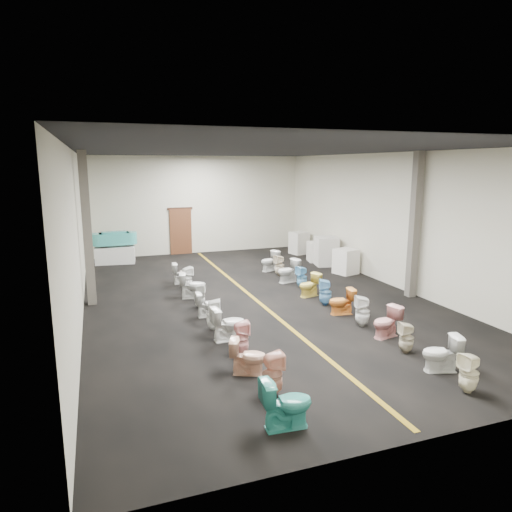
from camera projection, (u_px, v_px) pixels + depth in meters
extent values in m
plane|color=black|center=(253.00, 298.00, 14.29)|extent=(16.00, 16.00, 0.00)
plane|color=black|center=(253.00, 151.00, 13.41)|extent=(16.00, 16.00, 0.00)
plane|color=beige|center=(197.00, 205.00, 21.24)|extent=(10.00, 0.00, 10.00)
plane|color=beige|center=(438.00, 297.00, 6.46)|extent=(10.00, 0.00, 10.00)
plane|color=beige|center=(77.00, 235.00, 12.21)|extent=(0.00, 16.00, 16.00)
plane|color=beige|center=(392.00, 220.00, 15.49)|extent=(0.00, 16.00, 16.00)
cube|color=olive|center=(253.00, 298.00, 14.29)|extent=(0.12, 15.60, 0.01)
cube|color=#562D19|center=(181.00, 232.00, 21.16)|extent=(1.00, 0.10, 2.10)
cube|color=#331C11|center=(180.00, 208.00, 20.96)|extent=(1.15, 0.08, 0.10)
cube|color=#59544C|center=(87.00, 229.00, 13.22)|extent=(0.25, 0.25, 4.50)
cube|color=#59544C|center=(415.00, 226.00, 14.02)|extent=(0.25, 0.25, 4.50)
cube|color=silver|center=(115.00, 255.00, 19.25)|extent=(1.67, 0.97, 0.71)
cube|color=teal|center=(114.00, 239.00, 19.12)|extent=(1.23, 0.71, 0.50)
cylinder|color=teal|center=(99.00, 240.00, 18.90)|extent=(0.66, 0.66, 0.50)
cylinder|color=teal|center=(129.00, 238.00, 19.34)|extent=(0.66, 0.66, 0.50)
cube|color=teal|center=(114.00, 234.00, 19.08)|extent=(1.01, 0.50, 0.20)
cube|color=silver|center=(346.00, 261.00, 17.37)|extent=(0.93, 0.93, 0.95)
cube|color=beige|center=(326.00, 251.00, 18.81)|extent=(1.03, 1.03, 1.19)
cube|color=silver|center=(317.00, 252.00, 19.62)|extent=(0.89, 0.89, 0.85)
cube|color=silver|center=(299.00, 243.00, 21.28)|extent=(0.86, 0.86, 1.03)
imported|color=teal|center=(286.00, 403.00, 7.14)|extent=(0.84, 0.52, 0.83)
imported|color=tan|center=(272.00, 374.00, 8.14)|extent=(0.38, 0.37, 0.82)
imported|color=#E6AF92|center=(248.00, 356.00, 9.01)|extent=(0.82, 0.66, 0.73)
imported|color=pink|center=(241.00, 339.00, 9.86)|extent=(0.39, 0.38, 0.79)
imported|color=white|center=(228.00, 323.00, 10.76)|extent=(0.83, 0.50, 0.82)
imported|color=white|center=(213.00, 314.00, 11.46)|extent=(0.43, 0.43, 0.78)
imported|color=silver|center=(208.00, 304.00, 12.45)|extent=(0.70, 0.43, 0.68)
imported|color=silver|center=(200.00, 296.00, 13.23)|extent=(0.42, 0.41, 0.71)
imported|color=silver|center=(193.00, 285.00, 14.18)|extent=(0.87, 0.61, 0.81)
imported|color=white|center=(187.00, 278.00, 15.09)|extent=(0.43, 0.42, 0.79)
imported|color=silver|center=(183.00, 273.00, 15.92)|extent=(0.77, 0.49, 0.74)
imported|color=#F4ECC9|center=(469.00, 373.00, 8.27)|extent=(0.39, 0.39, 0.76)
imported|color=white|center=(441.00, 353.00, 9.12)|extent=(0.84, 0.62, 0.76)
imported|color=beige|center=(406.00, 338.00, 10.02)|extent=(0.38, 0.37, 0.70)
imported|color=pink|center=(387.00, 322.00, 10.94)|extent=(0.82, 0.58, 0.76)
imported|color=white|center=(363.00, 311.00, 11.68)|extent=(0.46, 0.46, 0.81)
imported|color=orange|center=(342.00, 302.00, 12.64)|extent=(0.76, 0.50, 0.73)
imported|color=#6BADDB|center=(325.00, 292.00, 13.45)|extent=(0.47, 0.47, 0.79)
imported|color=#EDD357|center=(309.00, 285.00, 14.36)|extent=(0.80, 0.57, 0.73)
imported|color=#69B5E2|center=(302.00, 277.00, 15.32)|extent=(0.41, 0.40, 0.76)
imported|color=silver|center=(288.00, 271.00, 16.09)|extent=(0.89, 0.62, 0.82)
imported|color=beige|center=(279.00, 265.00, 17.05)|extent=(0.41, 0.41, 0.79)
imported|color=silver|center=(270.00, 261.00, 17.84)|extent=(0.87, 0.68, 0.78)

